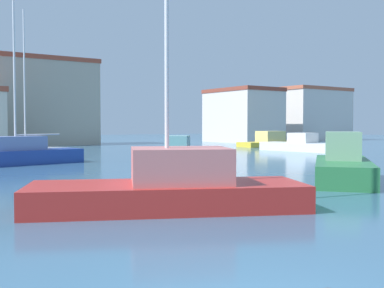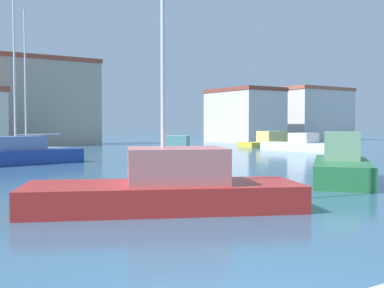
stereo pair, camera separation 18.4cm
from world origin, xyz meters
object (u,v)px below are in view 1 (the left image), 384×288
object	(u,v)px
sailboat_blue_distant_north	(16,154)
sailboat_red_distant_east	(171,186)
motorboat_green_behind_lamppost	(343,165)
motorboat_teal_outer_mooring	(177,154)
motorboat_white_mid_harbor	(302,145)
sailboat_grey_inner_mooring	(24,148)
motorboat_yellow_far_right	(271,141)

from	to	relation	value
sailboat_blue_distant_north	sailboat_red_distant_east	bearing A→B (deg)	-90.45
sailboat_blue_distant_north	motorboat_green_behind_lamppost	world-z (taller)	sailboat_blue_distant_north
motorboat_teal_outer_mooring	motorboat_green_behind_lamppost	world-z (taller)	motorboat_green_behind_lamppost
motorboat_green_behind_lamppost	motorboat_white_mid_harbor	bearing A→B (deg)	47.10
sailboat_red_distant_east	motorboat_teal_outer_mooring	xyz separation A→B (m)	(8.09, 12.46, -0.04)
sailboat_red_distant_east	sailboat_grey_inner_mooring	world-z (taller)	sailboat_red_distant_east
sailboat_red_distant_east	motorboat_white_mid_harbor	world-z (taller)	sailboat_red_distant_east
sailboat_red_distant_east	motorboat_green_behind_lamppost	world-z (taller)	sailboat_red_distant_east
motorboat_yellow_far_right	motorboat_green_behind_lamppost	xyz separation A→B (m)	(-19.51, -24.71, 0.08)
motorboat_yellow_far_right	sailboat_red_distant_east	bearing A→B (deg)	-137.70
motorboat_green_behind_lamppost	motorboat_white_mid_harbor	distance (m)	22.23
motorboat_green_behind_lamppost	motorboat_teal_outer_mooring	bearing A→B (deg)	97.56
motorboat_green_behind_lamppost	motorboat_white_mid_harbor	size ratio (longest dim) A/B	0.84
motorboat_teal_outer_mooring	motorboat_white_mid_harbor	size ratio (longest dim) A/B	0.71
motorboat_teal_outer_mooring	motorboat_yellow_far_right	bearing A→B (deg)	33.68
motorboat_green_behind_lamppost	motorboat_white_mid_harbor	xyz separation A→B (m)	(15.13, 16.28, -0.11)
sailboat_blue_distant_north	sailboat_grey_inner_mooring	world-z (taller)	sailboat_grey_inner_mooring
sailboat_red_distant_east	motorboat_green_behind_lamppost	size ratio (longest dim) A/B	1.88
sailboat_red_distant_east	motorboat_white_mid_harbor	distance (m)	30.52
motorboat_teal_outer_mooring	motorboat_white_mid_harbor	bearing A→B (deg)	18.47
sailboat_blue_distant_north	sailboat_red_distant_east	xyz separation A→B (m)	(-0.14, -17.49, 0.02)
sailboat_grey_inner_mooring	motorboat_teal_outer_mooring	distance (m)	14.70
motorboat_teal_outer_mooring	motorboat_green_behind_lamppost	bearing A→B (deg)	-82.44
motorboat_yellow_far_right	motorboat_white_mid_harbor	world-z (taller)	motorboat_yellow_far_right
sailboat_grey_inner_mooring	motorboat_yellow_far_right	bearing A→B (deg)	0.47
sailboat_blue_distant_north	motorboat_teal_outer_mooring	distance (m)	9.41
sailboat_grey_inner_mooring	motorboat_green_behind_lamppost	distance (m)	25.38
sailboat_blue_distant_north	sailboat_grey_inner_mooring	distance (m)	9.14
sailboat_blue_distant_north	sailboat_grey_inner_mooring	xyz separation A→B (m)	(2.74, 8.72, -0.08)
sailboat_red_distant_east	motorboat_teal_outer_mooring	world-z (taller)	sailboat_red_distant_east
sailboat_grey_inner_mooring	sailboat_red_distant_east	bearing A→B (deg)	-96.26
motorboat_yellow_far_right	motorboat_white_mid_harbor	xyz separation A→B (m)	(-4.38, -8.42, -0.03)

